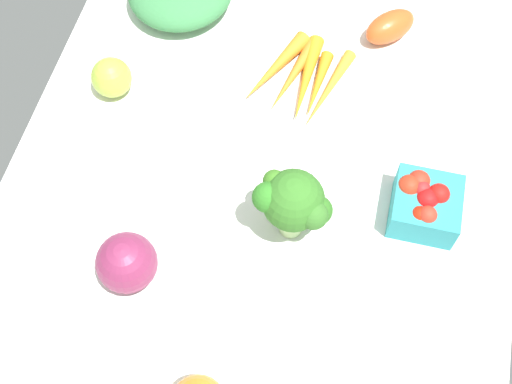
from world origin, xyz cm
name	(u,v)px	position (x,y,z in cm)	size (l,w,h in cm)	color
tablecloth	(256,202)	(0.00, 0.00, 1.00)	(104.00, 76.00, 2.00)	white
carrot_bunch	(299,78)	(22.46, -1.98, 3.27)	(18.10, 17.19, 2.89)	orange
berry_basket	(424,203)	(2.86, -23.88, 5.51)	(9.40, 9.40, 7.02)	teal
heirloom_tomato_green	(112,77)	(14.26, 26.82, 5.22)	(6.44, 6.44, 6.44)	#9EBD3C
broccoli_head	(292,202)	(-3.74, -5.86, 10.20)	(8.63, 10.97, 12.80)	#A8C783
red_onion_center	(127,263)	(-15.65, 14.18, 6.19)	(8.38, 8.38, 8.38)	#7F284D
roma_tomato	(390,27)	(35.47, -14.71, 4.51)	(9.28, 5.02, 5.02)	#CF5321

